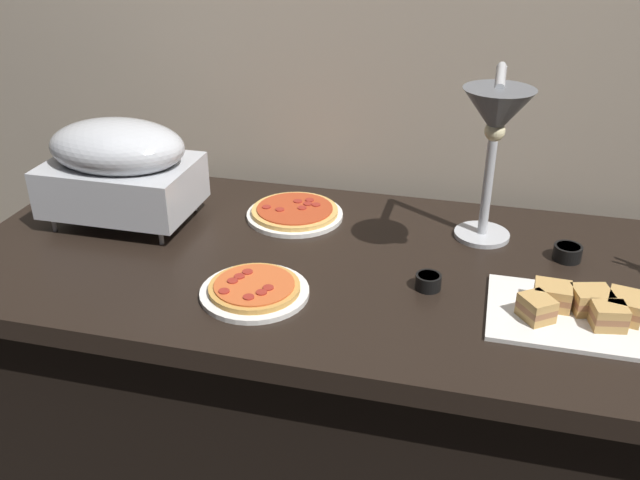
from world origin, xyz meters
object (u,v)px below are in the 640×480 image
(pizza_plate_center, at_px, (295,213))
(pizza_plate_front, at_px, (254,290))
(heat_lamp, at_px, (495,128))
(chafing_dish, at_px, (120,166))
(sauce_cup_far, at_px, (568,252))
(sauce_cup_near, at_px, (428,281))
(sandwich_platter, at_px, (582,310))

(pizza_plate_center, bearing_deg, pizza_plate_front, -86.56)
(heat_lamp, xyz_separation_m, pizza_plate_center, (-0.50, 0.16, -0.33))
(chafing_dish, height_order, sauce_cup_far, chafing_dish)
(pizza_plate_front, distance_m, pizza_plate_center, 0.40)
(chafing_dish, xyz_separation_m, pizza_plate_center, (0.43, 0.13, -0.14))
(heat_lamp, xyz_separation_m, sauce_cup_near, (-0.11, -0.13, -0.32))
(pizza_plate_center, xyz_separation_m, sandwich_platter, (0.71, -0.33, 0.01))
(sandwich_platter, distance_m, sauce_cup_near, 0.32)
(sauce_cup_far, bearing_deg, sauce_cup_near, -144.99)
(pizza_plate_center, distance_m, sauce_cup_near, 0.48)
(sandwich_platter, distance_m, sauce_cup_far, 0.26)
(pizza_plate_front, xyz_separation_m, pizza_plate_center, (-0.02, 0.40, 0.00))
(pizza_plate_front, distance_m, sandwich_platter, 0.69)
(pizza_plate_front, bearing_deg, sauce_cup_near, 18.32)
(heat_lamp, bearing_deg, sauce_cup_near, -130.01)
(sauce_cup_near, bearing_deg, heat_lamp, 49.99)
(chafing_dish, xyz_separation_m, pizza_plate_front, (0.46, -0.27, -0.14))
(heat_lamp, relative_size, pizza_plate_front, 1.85)
(sandwich_platter, bearing_deg, pizza_plate_front, -173.60)
(sauce_cup_near, bearing_deg, pizza_plate_center, 144.18)
(pizza_plate_front, relative_size, pizza_plate_center, 0.93)
(heat_lamp, height_order, sandwich_platter, heat_lamp)
(pizza_plate_center, height_order, sauce_cup_far, sauce_cup_far)
(pizza_plate_front, bearing_deg, sandwich_platter, 6.40)
(chafing_dish, height_order, sauce_cup_near, chafing_dish)
(heat_lamp, distance_m, sandwich_platter, 0.42)
(chafing_dish, relative_size, pizza_plate_front, 1.57)
(pizza_plate_front, bearing_deg, sauce_cup_far, 26.56)
(pizza_plate_center, bearing_deg, sauce_cup_far, -5.39)
(heat_lamp, bearing_deg, chafing_dish, 178.28)
(sandwich_platter, bearing_deg, pizza_plate_center, 155.37)
(pizza_plate_front, bearing_deg, chafing_dish, 148.96)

